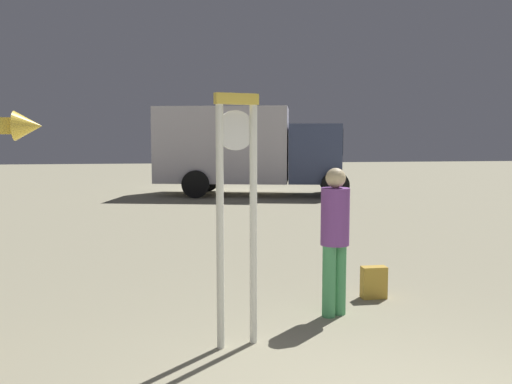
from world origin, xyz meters
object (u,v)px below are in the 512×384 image
backpack (374,283)px  box_truck_near (244,148)px  person_near_clock (335,234)px  standing_clock (237,197)px

backpack → box_truck_near: size_ratio=0.06×
person_near_clock → box_truck_near: bearing=86.8°
standing_clock → box_truck_near: 13.82m
backpack → standing_clock: bearing=-145.3°
backpack → box_truck_near: (0.06, 12.43, 1.43)m
standing_clock → person_near_clock: (1.16, 0.70, -0.50)m
box_truck_near → standing_clock: bearing=-97.8°
person_near_clock → backpack: person_near_clock is taller
person_near_clock → box_truck_near: (0.73, 12.99, 0.71)m
standing_clock → box_truck_near: box_truck_near is taller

